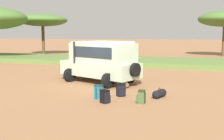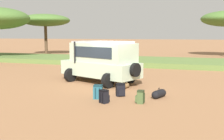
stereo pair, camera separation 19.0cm
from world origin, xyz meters
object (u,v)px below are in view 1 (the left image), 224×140
at_px(backpack_cluster_center, 105,97).
at_px(duffel_bag_soft_canvas, 159,94).
at_px(acacia_tree_left_mid, 43,20).
at_px(safari_vehicle, 101,61).
at_px(backpack_near_rear_wheel, 121,90).
at_px(duffel_bag_low_black_case, 123,86).
at_px(backpack_outermost, 99,92).
at_px(backpack_beside_front_wheel, 141,97).

distance_m(backpack_cluster_center, duffel_bag_soft_canvas, 2.60).
bearing_deg(acacia_tree_left_mid, safari_vehicle, -50.35).
distance_m(backpack_cluster_center, backpack_near_rear_wheel, 1.42).
xyz_separation_m(safari_vehicle, acacia_tree_left_mid, (-15.52, 18.72, 3.57)).
bearing_deg(backpack_near_rear_wheel, safari_vehicle, 124.73).
bearing_deg(duffel_bag_low_black_case, backpack_cluster_center, -89.22).
bearing_deg(safari_vehicle, acacia_tree_left_mid, 129.65).
bearing_deg(backpack_outermost, backpack_beside_front_wheel, -5.44).
bearing_deg(backpack_near_rear_wheel, backpack_beside_front_wheel, -40.77).
relative_size(duffel_bag_low_black_case, acacia_tree_left_mid, 0.11).
distance_m(backpack_beside_front_wheel, duffel_bag_soft_canvas, 1.36).
distance_m(backpack_cluster_center, duffel_bag_low_black_case, 3.02).
bearing_deg(backpack_outermost, duffel_bag_low_black_case, 79.32).
distance_m(backpack_beside_front_wheel, backpack_near_rear_wheel, 1.50).
distance_m(backpack_cluster_center, backpack_outermost, 0.78).
relative_size(duffel_bag_low_black_case, duffel_bag_soft_canvas, 0.85).
xyz_separation_m(backpack_near_rear_wheel, backpack_outermost, (-0.80, -0.80, 0.02)).
bearing_deg(backpack_cluster_center, backpack_beside_front_wheel, 15.97).
distance_m(backpack_outermost, duffel_bag_low_black_case, 2.47).
bearing_deg(safari_vehicle, backpack_cluster_center, -67.97).
relative_size(backpack_outermost, duffel_bag_soft_canvas, 0.69).
bearing_deg(backpack_cluster_center, backpack_near_rear_wheel, 77.90).
xyz_separation_m(backpack_outermost, duffel_bag_soft_canvas, (2.52, 1.04, -0.13)).
relative_size(backpack_beside_front_wheel, backpack_outermost, 0.87).
relative_size(duffel_bag_soft_canvas, acacia_tree_left_mid, 0.13).
xyz_separation_m(backpack_beside_front_wheel, duffel_bag_low_black_case, (-1.48, 2.60, -0.10)).
relative_size(safari_vehicle, backpack_cluster_center, 9.64).
bearing_deg(safari_vehicle, backpack_outermost, -71.39).
bearing_deg(duffel_bag_soft_canvas, safari_vehicle, 144.14).
bearing_deg(acacia_tree_left_mid, backpack_outermost, -53.27).
height_order(backpack_cluster_center, backpack_near_rear_wheel, backpack_near_rear_wheel).
distance_m(backpack_near_rear_wheel, duffel_bag_low_black_case, 1.66).
height_order(safari_vehicle, acacia_tree_left_mid, acacia_tree_left_mid).
xyz_separation_m(backpack_near_rear_wheel, acacia_tree_left_mid, (-17.59, 21.71, 4.58)).
relative_size(backpack_beside_front_wheel, acacia_tree_left_mid, 0.08).
distance_m(safari_vehicle, acacia_tree_left_mid, 24.58).
bearing_deg(backpack_cluster_center, safari_vehicle, 112.03).
distance_m(backpack_cluster_center, acacia_tree_left_mid, 29.22).
distance_m(safari_vehicle, backpack_near_rear_wheel, 3.77).
bearing_deg(backpack_cluster_center, acacia_tree_left_mid, 126.81).
distance_m(duffel_bag_low_black_case, acacia_tree_left_mid, 26.89).
height_order(backpack_cluster_center, backpack_outermost, backpack_outermost).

